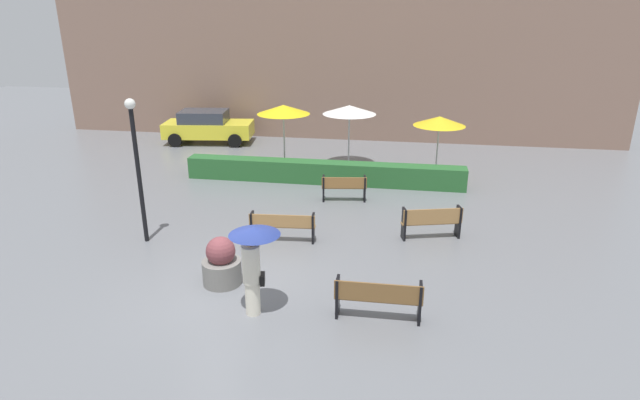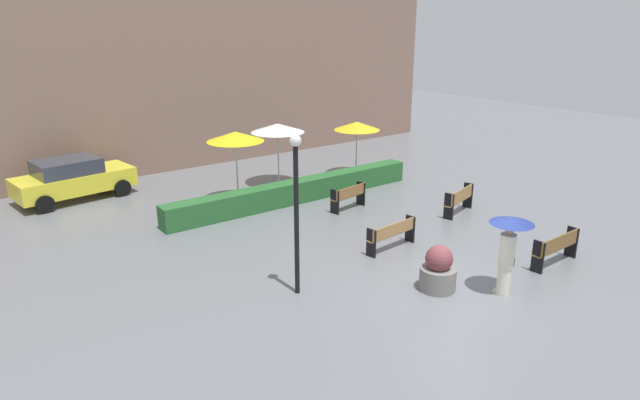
{
  "view_description": "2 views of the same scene",
  "coord_description": "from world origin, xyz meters",
  "px_view_note": "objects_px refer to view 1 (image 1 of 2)",
  "views": [
    {
      "loc": [
        3.72,
        -10.04,
        6.13
      ],
      "look_at": [
        1.45,
        3.59,
        1.08
      ],
      "focal_mm": 29.27,
      "sensor_mm": 36.0,
      "label": 1
    },
    {
      "loc": [
        -10.25,
        -7.84,
        6.46
      ],
      "look_at": [
        -0.98,
        4.55,
        1.41
      ],
      "focal_mm": 30.96,
      "sensor_mm": 36.0,
      "label": 2
    }
  ],
  "objects_px": {
    "bench_far_right": "(432,221)",
    "lamp_post": "(137,157)",
    "bench_near_right": "(378,297)",
    "planter_pot": "(222,264)",
    "pedestrian_with_umbrella": "(253,257)",
    "patio_umbrella_white": "(349,110)",
    "patio_umbrella_yellow_far": "(439,121)",
    "patio_umbrella_yellow": "(283,110)",
    "parked_car": "(208,126)",
    "bench_back_row": "(344,187)",
    "bench_mid_center": "(282,225)"
  },
  "relations": [
    {
      "from": "bench_near_right",
      "to": "planter_pot",
      "type": "relative_size",
      "value": 1.55
    },
    {
      "from": "bench_far_right",
      "to": "patio_umbrella_yellow",
      "type": "height_order",
      "value": "patio_umbrella_yellow"
    },
    {
      "from": "bench_near_right",
      "to": "planter_pot",
      "type": "height_order",
      "value": "planter_pot"
    },
    {
      "from": "bench_back_row",
      "to": "parked_car",
      "type": "relative_size",
      "value": 0.35
    },
    {
      "from": "pedestrian_with_umbrella",
      "to": "planter_pot",
      "type": "distance_m",
      "value": 1.82
    },
    {
      "from": "pedestrian_with_umbrella",
      "to": "parked_car",
      "type": "relative_size",
      "value": 0.46
    },
    {
      "from": "bench_near_right",
      "to": "bench_back_row",
      "type": "relative_size",
      "value": 1.19
    },
    {
      "from": "bench_mid_center",
      "to": "pedestrian_with_umbrella",
      "type": "height_order",
      "value": "pedestrian_with_umbrella"
    },
    {
      "from": "planter_pot",
      "to": "patio_umbrella_white",
      "type": "xyz_separation_m",
      "value": [
        1.84,
        10.23,
        1.86
      ]
    },
    {
      "from": "lamp_post",
      "to": "patio_umbrella_white",
      "type": "bearing_deg",
      "value": 60.02
    },
    {
      "from": "bench_back_row",
      "to": "patio_umbrella_yellow_far",
      "type": "distance_m",
      "value": 4.91
    },
    {
      "from": "bench_near_right",
      "to": "parked_car",
      "type": "distance_m",
      "value": 16.9
    },
    {
      "from": "bench_far_right",
      "to": "patio_umbrella_white",
      "type": "height_order",
      "value": "patio_umbrella_white"
    },
    {
      "from": "bench_back_row",
      "to": "bench_mid_center",
      "type": "relative_size",
      "value": 0.83
    },
    {
      "from": "patio_umbrella_white",
      "to": "parked_car",
      "type": "bearing_deg",
      "value": 157.25
    },
    {
      "from": "patio_umbrella_white",
      "to": "bench_mid_center",
      "type": "bearing_deg",
      "value": -97.23
    },
    {
      "from": "bench_near_right",
      "to": "bench_mid_center",
      "type": "bearing_deg",
      "value": 129.26
    },
    {
      "from": "planter_pot",
      "to": "patio_umbrella_yellow_far",
      "type": "relative_size",
      "value": 0.5
    },
    {
      "from": "patio_umbrella_yellow_far",
      "to": "parked_car",
      "type": "distance_m",
      "value": 11.47
    },
    {
      "from": "patio_umbrella_yellow_far",
      "to": "bench_near_right",
      "type": "bearing_deg",
      "value": -98.79
    },
    {
      "from": "bench_far_right",
      "to": "lamp_post",
      "type": "height_order",
      "value": "lamp_post"
    },
    {
      "from": "lamp_post",
      "to": "patio_umbrella_yellow_far",
      "type": "bearing_deg",
      "value": 42.15
    },
    {
      "from": "bench_back_row",
      "to": "bench_far_right",
      "type": "relative_size",
      "value": 0.9
    },
    {
      "from": "planter_pot",
      "to": "patio_umbrella_yellow",
      "type": "xyz_separation_m",
      "value": [
        -0.62,
        9.2,
        1.97
      ]
    },
    {
      "from": "patio_umbrella_white",
      "to": "patio_umbrella_yellow_far",
      "type": "xyz_separation_m",
      "value": [
        3.5,
        -0.78,
        -0.19
      ]
    },
    {
      "from": "lamp_post",
      "to": "parked_car",
      "type": "xyz_separation_m",
      "value": [
        -2.46,
        11.3,
        -1.63
      ]
    },
    {
      "from": "bench_near_right",
      "to": "patio_umbrella_yellow_far",
      "type": "height_order",
      "value": "patio_umbrella_yellow_far"
    },
    {
      "from": "planter_pot",
      "to": "lamp_post",
      "type": "height_order",
      "value": "lamp_post"
    },
    {
      "from": "bench_near_right",
      "to": "bench_far_right",
      "type": "bearing_deg",
      "value": 74.29
    },
    {
      "from": "pedestrian_with_umbrella",
      "to": "lamp_post",
      "type": "relative_size",
      "value": 0.5
    },
    {
      "from": "bench_far_right",
      "to": "bench_near_right",
      "type": "bearing_deg",
      "value": -105.71
    },
    {
      "from": "bench_far_right",
      "to": "patio_umbrella_yellow",
      "type": "distance_m",
      "value": 8.26
    },
    {
      "from": "lamp_post",
      "to": "parked_car",
      "type": "distance_m",
      "value": 11.68
    },
    {
      "from": "bench_far_right",
      "to": "parked_car",
      "type": "bearing_deg",
      "value": 136.52
    },
    {
      "from": "pedestrian_with_umbrella",
      "to": "patio_umbrella_white",
      "type": "bearing_deg",
      "value": 86.47
    },
    {
      "from": "bench_mid_center",
      "to": "patio_umbrella_yellow_far",
      "type": "bearing_deg",
      "value": 57.05
    },
    {
      "from": "bench_near_right",
      "to": "parked_car",
      "type": "xyz_separation_m",
      "value": [
        -9.13,
        14.23,
        0.28
      ]
    },
    {
      "from": "bench_near_right",
      "to": "lamp_post",
      "type": "xyz_separation_m",
      "value": [
        -6.66,
        2.93,
        1.91
      ]
    },
    {
      "from": "bench_far_right",
      "to": "lamp_post",
      "type": "xyz_separation_m",
      "value": [
        -7.9,
        -1.47,
        1.9
      ]
    },
    {
      "from": "bench_far_right",
      "to": "lamp_post",
      "type": "relative_size",
      "value": 0.43
    },
    {
      "from": "bench_back_row",
      "to": "patio_umbrella_white",
      "type": "height_order",
      "value": "patio_umbrella_white"
    },
    {
      "from": "patio_umbrella_white",
      "to": "patio_umbrella_yellow_far",
      "type": "bearing_deg",
      "value": -12.51
    },
    {
      "from": "bench_far_right",
      "to": "planter_pot",
      "type": "height_order",
      "value": "planter_pot"
    },
    {
      "from": "bench_back_row",
      "to": "pedestrian_with_umbrella",
      "type": "relative_size",
      "value": 0.77
    },
    {
      "from": "bench_far_right",
      "to": "patio_umbrella_yellow_far",
      "type": "relative_size",
      "value": 0.73
    },
    {
      "from": "bench_back_row",
      "to": "planter_pot",
      "type": "relative_size",
      "value": 1.3
    },
    {
      "from": "bench_near_right",
      "to": "patio_umbrella_yellow",
      "type": "relative_size",
      "value": 0.69
    },
    {
      "from": "bench_near_right",
      "to": "patio_umbrella_yellow",
      "type": "distance_m",
      "value": 11.23
    },
    {
      "from": "bench_near_right",
      "to": "patio_umbrella_yellow",
      "type": "bearing_deg",
      "value": 113.17
    },
    {
      "from": "patio_umbrella_yellow",
      "to": "parked_car",
      "type": "height_order",
      "value": "patio_umbrella_yellow"
    }
  ]
}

